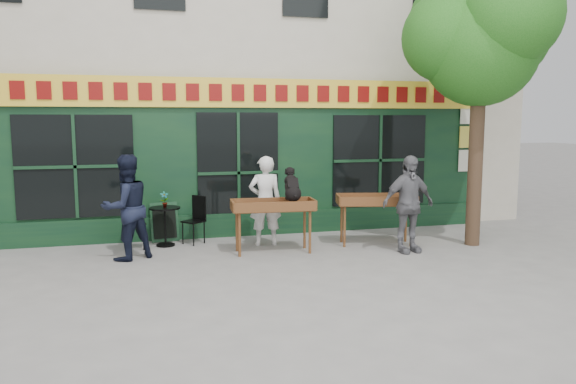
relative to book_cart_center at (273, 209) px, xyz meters
name	(u,v)px	position (x,y,z in m)	size (l,w,h in m)	color
ground	(263,263)	(-0.35, -0.71, -0.82)	(80.00, 80.00, 0.00)	slate
building	(212,23)	(-0.35, 5.26, 4.15)	(14.00, 7.26, 10.00)	beige
street_tree	(481,32)	(3.99, -0.35, 3.29)	(3.05, 2.90, 5.60)	#382619
book_cart_center	(273,209)	(0.00, 0.00, 0.00)	(1.54, 0.72, 0.99)	brown
dog	(292,183)	(0.35, -0.05, 0.47)	(0.34, 0.60, 0.60)	black
woman	(265,201)	(0.00, 0.65, 0.06)	(0.64, 0.42, 1.76)	white
book_cart_right	(376,203)	(2.12, 0.12, 0.00)	(1.60, 0.95, 0.99)	brown
man_right	(408,204)	(2.42, -0.63, 0.08)	(1.06, 0.44, 1.81)	slate
bistro_table	(165,219)	(-1.91, 1.07, -0.28)	(0.60, 0.60, 0.76)	black
bistro_chair_left	(131,220)	(-2.55, 0.98, -0.26)	(0.40, 0.40, 0.95)	black
bistro_chair_right	(196,215)	(-1.29, 1.17, -0.26)	(0.51, 0.51, 0.95)	black
potted_plant	(164,199)	(-1.91, 1.07, 0.10)	(0.16, 0.11, 0.31)	gray
man_left	(126,207)	(-2.61, 0.17, 0.11)	(0.90, 0.70, 1.86)	black
chalkboard	(165,222)	(-1.90, 1.48, -0.42)	(0.58, 0.27, 0.79)	black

